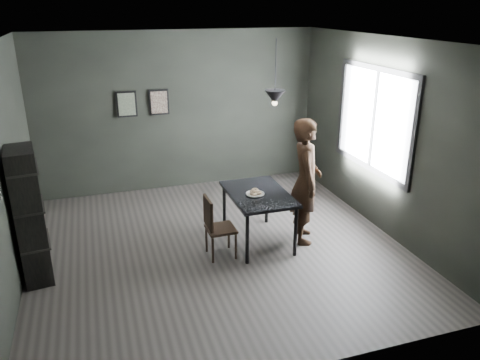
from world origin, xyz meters
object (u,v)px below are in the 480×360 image
object	(u,v)px
wood_chair	(215,224)
shelf_unit	(29,216)
pendant_lamp	(275,97)
cafe_table	(258,198)
white_plate	(255,194)
woman	(306,181)

from	to	relation	value
wood_chair	shelf_unit	distance (m)	2.27
wood_chair	pendant_lamp	bearing A→B (deg)	18.44
cafe_table	white_plate	xyz separation A→B (m)	(-0.07, -0.05, 0.08)
cafe_table	woman	size ratio (longest dim) A/B	0.67
woman	pendant_lamp	bearing A→B (deg)	78.55
white_plate	woman	size ratio (longest dim) A/B	0.13
white_plate	shelf_unit	bearing A→B (deg)	-179.67
woman	shelf_unit	world-z (taller)	woman
white_plate	wood_chair	size ratio (longest dim) A/B	0.27
cafe_table	woman	bearing A→B (deg)	-11.41
cafe_table	pendant_lamp	bearing A→B (deg)	21.80
pendant_lamp	white_plate	bearing A→B (deg)	-154.28
cafe_table	wood_chair	bearing A→B (deg)	-161.27
cafe_table	pendant_lamp	xyz separation A→B (m)	(0.25, 0.10, 1.38)
cafe_table	woman	distance (m)	0.70
pendant_lamp	shelf_unit	bearing A→B (deg)	-176.96
cafe_table	woman	world-z (taller)	woman
cafe_table	woman	xyz separation A→B (m)	(0.65, -0.13, 0.22)
woman	pendant_lamp	world-z (taller)	pendant_lamp
cafe_table	pendant_lamp	distance (m)	1.41
white_plate	pendant_lamp	xyz separation A→B (m)	(0.32, 0.15, 1.29)
woman	wood_chair	xyz separation A→B (m)	(-1.34, -0.10, -0.41)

